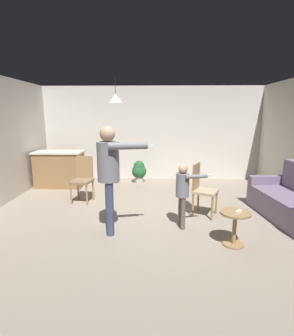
% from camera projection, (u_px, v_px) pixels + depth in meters
% --- Properties ---
extents(ground, '(7.68, 7.68, 0.00)m').
position_uv_depth(ground, '(151.00, 219.00, 4.86)').
color(ground, gray).
extents(wall_back, '(6.40, 0.10, 2.70)m').
position_uv_depth(wall_back, '(152.00, 133.00, 7.72)').
color(wall_back, beige).
rests_on(wall_back, ground).
extents(couch_floral, '(1.01, 1.87, 1.00)m').
position_uv_depth(couch_floral, '(294.00, 202.00, 4.79)').
color(couch_floral, slate).
rests_on(couch_floral, ground).
extents(kitchen_counter, '(1.26, 0.66, 0.95)m').
position_uv_depth(kitchen_counter, '(60.00, 169.00, 6.95)').
color(kitchen_counter, olive).
rests_on(kitchen_counter, ground).
extents(side_table_by_couch, '(0.44, 0.44, 0.52)m').
position_uv_depth(side_table_by_couch, '(235.00, 224.00, 3.82)').
color(side_table_by_couch, '#99754C').
rests_on(side_table_by_couch, ground).
extents(person_adult, '(0.88, 0.49, 1.73)m').
position_uv_depth(person_adult, '(109.00, 168.00, 4.09)').
color(person_adult, '#384260').
rests_on(person_adult, ground).
extents(person_child, '(0.60, 0.31, 1.10)m').
position_uv_depth(person_child, '(183.00, 189.00, 4.35)').
color(person_child, '#60564C').
rests_on(person_child, ground).
extents(dining_chair_by_counter, '(0.48, 0.48, 1.00)m').
position_uv_depth(dining_chair_by_counter, '(83.00, 177.00, 5.76)').
color(dining_chair_by_counter, '#99754C').
rests_on(dining_chair_by_counter, ground).
extents(dining_chair_near_wall, '(0.56, 0.56, 1.00)m').
position_uv_depth(dining_chair_near_wall, '(202.00, 187.00, 4.96)').
color(dining_chair_near_wall, '#99754C').
rests_on(dining_chair_near_wall, ground).
extents(potted_plant_corner, '(0.41, 0.41, 0.63)m').
position_uv_depth(potted_plant_corner, '(139.00, 171.00, 7.37)').
color(potted_plant_corner, '#B7B2AD').
rests_on(potted_plant_corner, ground).
extents(spare_remote_on_table, '(0.12, 0.12, 0.04)m').
position_uv_depth(spare_remote_on_table, '(238.00, 212.00, 3.75)').
color(spare_remote_on_table, white).
rests_on(spare_remote_on_table, side_table_by_couch).
extents(ceiling_light_pendant, '(0.32, 0.32, 0.55)m').
position_uv_depth(ceiling_light_pendant, '(115.00, 98.00, 5.78)').
color(ceiling_light_pendant, silver).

